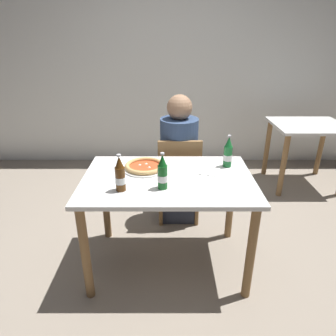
% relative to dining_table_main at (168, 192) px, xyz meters
% --- Properties ---
extents(ground_plane, '(8.00, 8.00, 0.00)m').
position_rel_dining_table_main_xyz_m(ground_plane, '(0.00, 0.00, -0.64)').
color(ground_plane, gray).
extents(back_wall_tiled, '(7.00, 0.10, 2.60)m').
position_rel_dining_table_main_xyz_m(back_wall_tiled, '(0.00, 2.20, 0.66)').
color(back_wall_tiled, white).
rests_on(back_wall_tiled, ground_plane).
extents(dining_table_main, '(1.20, 0.80, 0.75)m').
position_rel_dining_table_main_xyz_m(dining_table_main, '(0.00, 0.00, 0.00)').
color(dining_table_main, silver).
rests_on(dining_table_main, ground_plane).
extents(chair_behind_table, '(0.41, 0.41, 0.85)m').
position_rel_dining_table_main_xyz_m(chair_behind_table, '(0.10, 0.61, -0.15)').
color(chair_behind_table, olive).
rests_on(chair_behind_table, ground_plane).
extents(diner_seated, '(0.34, 0.34, 1.21)m').
position_rel_dining_table_main_xyz_m(diner_seated, '(0.10, 0.66, -0.05)').
color(diner_seated, '#2D3342').
rests_on(diner_seated, ground_plane).
extents(dining_table_background, '(0.80, 0.70, 0.75)m').
position_rel_dining_table_main_xyz_m(dining_table_background, '(1.60, 1.39, -0.04)').
color(dining_table_background, silver).
rests_on(dining_table_background, ground_plane).
extents(pizza_margherita_near, '(0.32, 0.32, 0.04)m').
position_rel_dining_table_main_xyz_m(pizza_margherita_near, '(-0.17, 0.14, 0.13)').
color(pizza_margherita_near, white).
rests_on(pizza_margherita_near, dining_table_main).
extents(beer_bottle_left, '(0.07, 0.07, 0.25)m').
position_rel_dining_table_main_xyz_m(beer_bottle_left, '(-0.30, -0.19, 0.22)').
color(beer_bottle_left, '#512D0F').
rests_on(beer_bottle_left, dining_table_main).
extents(beer_bottle_center, '(0.07, 0.07, 0.25)m').
position_rel_dining_table_main_xyz_m(beer_bottle_center, '(0.45, 0.20, 0.22)').
color(beer_bottle_center, '#196B2D').
rests_on(beer_bottle_center, dining_table_main).
extents(beer_bottle_right, '(0.07, 0.07, 0.25)m').
position_rel_dining_table_main_xyz_m(beer_bottle_right, '(-0.04, -0.16, 0.22)').
color(beer_bottle_right, '#14591E').
rests_on(beer_bottle_right, dining_table_main).
extents(napkin_with_cutlery, '(0.23, 0.23, 0.01)m').
position_rel_dining_table_main_xyz_m(napkin_with_cutlery, '(0.29, 0.12, 0.12)').
color(napkin_with_cutlery, white).
rests_on(napkin_with_cutlery, dining_table_main).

